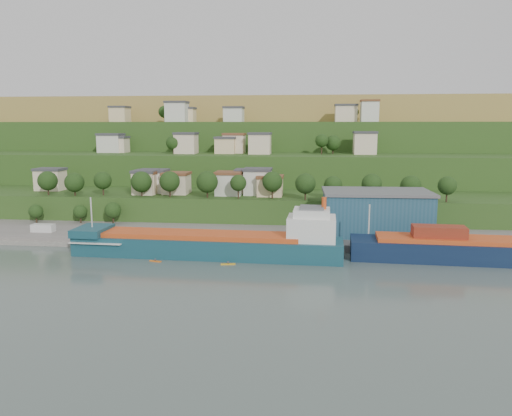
# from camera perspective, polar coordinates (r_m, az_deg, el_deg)

# --- Properties ---
(ground) EXTENTS (500.00, 500.00, 0.00)m
(ground) POSITION_cam_1_polar(r_m,az_deg,el_deg) (123.57, -5.88, -6.40)
(ground) COLOR #4B5B56
(ground) RESTS_ON ground
(quay) EXTENTS (220.00, 26.00, 4.00)m
(quay) POSITION_cam_1_polar(r_m,az_deg,el_deg) (148.11, 4.03, -3.70)
(quay) COLOR slate
(quay) RESTS_ON ground
(pebble_beach) EXTENTS (40.00, 18.00, 2.40)m
(pebble_beach) POSITION_cam_1_polar(r_m,az_deg,el_deg) (163.36, -23.42, -3.22)
(pebble_beach) COLOR slate
(pebble_beach) RESTS_ON ground
(hillside) EXTENTS (360.00, 210.90, 96.00)m
(hillside) POSITION_cam_1_polar(r_m,az_deg,el_deg) (287.93, 1.17, 2.77)
(hillside) COLOR #284719
(hillside) RESTS_ON ground
(cargo_ship_near) EXTENTS (70.09, 13.08, 17.94)m
(cargo_ship_near) POSITION_cam_1_polar(r_m,az_deg,el_deg) (129.93, -4.63, -4.29)
(cargo_ship_near) COLOR #15404F
(cargo_ship_near) RESTS_ON ground
(cargo_ship_far) EXTENTS (65.04, 13.73, 17.55)m
(cargo_ship_far) POSITION_cam_1_polar(r_m,az_deg,el_deg) (137.40, 25.47, -4.47)
(cargo_ship_far) COLOR #0C1936
(cargo_ship_far) RESTS_ON ground
(warehouse) EXTENTS (31.59, 19.97, 12.80)m
(warehouse) POSITION_cam_1_polar(r_m,az_deg,el_deg) (150.51, 13.55, -0.45)
(warehouse) COLOR navy
(warehouse) RESTS_ON quay
(caravan) EXTENTS (6.66, 2.82, 3.09)m
(caravan) POSITION_cam_1_polar(r_m,az_deg,el_deg) (162.91, -23.15, -2.25)
(caravan) COLOR silver
(caravan) RESTS_ON pebble_beach
(dinghy) EXTENTS (4.70, 2.59, 0.89)m
(dinghy) POSITION_cam_1_polar(r_m,az_deg,el_deg) (157.71, -19.97, -2.83)
(dinghy) COLOR silver
(dinghy) RESTS_ON pebble_beach
(kayak_orange) EXTENTS (3.16, 1.22, 0.78)m
(kayak_orange) POSITION_cam_1_polar(r_m,az_deg,el_deg) (127.65, -11.43, -5.92)
(kayak_orange) COLOR orange
(kayak_orange) RESTS_ON ground
(kayak_yellow) EXTENTS (3.64, 1.32, 0.90)m
(kayak_yellow) POSITION_cam_1_polar(r_m,az_deg,el_deg) (122.69, -3.21, -6.36)
(kayak_yellow) COLOR gold
(kayak_yellow) RESTS_ON ground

